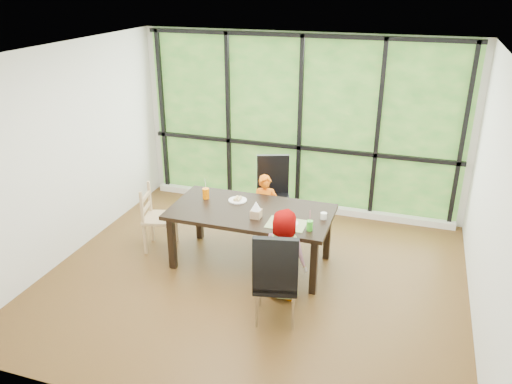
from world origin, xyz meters
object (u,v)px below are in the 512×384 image
chair_interior_leather (276,275)px  orange_cup (206,193)px  white_mug (324,216)px  chair_end_beech (160,218)px  chair_window_leather (273,195)px  plate_far (238,200)px  dining_table (251,237)px  child_toddler (265,209)px  plate_near (289,223)px  tissue_box (256,214)px  green_cup (310,226)px  child_older (284,255)px

chair_interior_leather → orange_cup: chair_interior_leather is taller
white_mug → chair_end_beech: bearing=-178.6°
chair_window_leather → plate_far: size_ratio=4.52×
dining_table → child_toddler: child_toddler is taller
chair_window_leather → plate_near: size_ratio=4.76×
chair_end_beech → orange_cup: chair_end_beech is taller
dining_table → chair_end_beech: 1.28m
plate_near → tissue_box: size_ratio=1.88×
green_cup → plate_near: bearing=163.2°
orange_cup → white_mug: (1.58, -0.12, -0.03)m
dining_table → child_toddler: size_ratio=2.05×
child_older → chair_end_beech: bearing=-9.8°
chair_interior_leather → child_toddler: chair_interior_leather is taller
chair_window_leather → child_older: child_older is taller
dining_table → child_toddler: 0.63m
plate_far → plate_near: (0.79, -0.43, -0.00)m
child_toddler → tissue_box: 0.87m
plate_near → chair_end_beech: bearing=173.6°
dining_table → child_older: 0.85m
plate_near → dining_table: bearing=158.3°
orange_cup → white_mug: bearing=-4.4°
orange_cup → tissue_box: (0.80, -0.34, -0.02)m
chair_end_beech → white_mug: chair_end_beech is taller
child_older → tissue_box: child_older is taller
plate_far → plate_near: size_ratio=1.05×
orange_cup → chair_end_beech: bearing=-164.0°
dining_table → plate_near: 0.70m
child_toddler → plate_near: (0.54, -0.84, 0.27)m
child_toddler → tissue_box: bearing=-96.4°
child_older → white_mug: child_older is taller
chair_interior_leather → child_toddler: bearing=-81.5°
chair_window_leather → chair_end_beech: size_ratio=1.20×
plate_near → white_mug: (0.36, 0.26, 0.03)m
chair_end_beech → child_toddler: child_toddler is taller
child_older → orange_cup: size_ratio=7.90×
plate_far → orange_cup: size_ratio=1.74×
chair_end_beech → plate_far: chair_end_beech is taller
chair_window_leather → white_mug: bearing=-66.4°
chair_window_leather → child_older: 1.67m
plate_far → tissue_box: (0.38, -0.39, 0.04)m
chair_end_beech → green_cup: (2.09, -0.28, 0.36)m
green_cup → tissue_box: size_ratio=0.97×
child_older → white_mug: (0.31, 0.62, 0.25)m
chair_interior_leather → plate_near: chair_interior_leather is taller
dining_table → chair_end_beech: chair_end_beech is taller
plate_near → child_older: bearing=-82.1°
white_mug → orange_cup: bearing=175.6°
chair_window_leather → chair_interior_leather: 2.08m
green_cup → dining_table: bearing=159.9°
child_older → chair_window_leather: bearing=-62.4°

